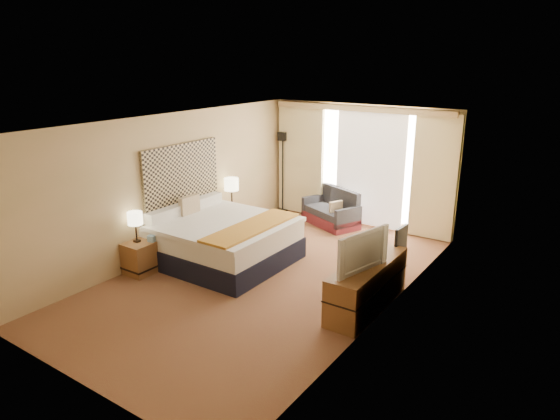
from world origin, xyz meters
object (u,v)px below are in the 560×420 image
Objects in this scene: nightstand_right at (234,219)px; television at (358,249)px; loveseat at (332,213)px; media_dresser at (367,285)px; bed at (222,240)px; lamp_left at (135,219)px; nightstand_left at (141,258)px; desk_chair at (393,257)px; floor_lamp at (283,156)px; lamp_right at (231,185)px.

television is at bearing -25.30° from nightstand_right.
television reaches higher than loveseat.
bed reaches higher than media_dresser.
media_dresser is 2.90m from bed.
media_dresser is at bearing 4.41° from television.
nightstand_left is at bearing 8.30° from lamp_left.
nightstand_right is at bearing 177.32° from desk_chair.
bed is 1.57× the size of loveseat.
loveseat reaches higher than media_dresser.
bed is (-2.89, 0.13, 0.05)m from media_dresser.
floor_lamp is (-0.84, 3.17, 0.93)m from bed.
loveseat is 0.76× the size of floor_lamp.
lamp_left is (-0.02, -4.36, -0.37)m from floor_lamp.
television reaches higher than nightstand_right.
media_dresser is at bearing -84.51° from desk_chair.
floor_lamp is 3.03× the size of lamp_right.
lamp_right is at bearing 90.38° from nightstand_left.
loveseat is at bearing 126.37° from media_dresser.
media_dresser is 3.40× the size of lamp_left.
loveseat is (0.66, 2.91, -0.14)m from bed.
desk_chair reaches higher than nightstand_left.
floor_lamp is 1.86× the size of television.
media_dresser is (3.70, -1.45, 0.07)m from nightstand_right.
desk_chair is (3.67, 2.07, 0.16)m from nightstand_left.
loveseat is at bearing 47.66° from lamp_right.
floor_lamp reaches higher than nightstand_right.
nightstand_left is at bearing -146.61° from desk_chair.
floor_lamp is at bearing 104.80° from bed.
loveseat is at bearing 47.20° from nightstand_right.
floor_lamp is 1.91× the size of desk_chair.
television is (3.65, 0.77, 0.72)m from nightstand_left.
nightstand_left is 1.00× the size of nightstand_right.
lamp_right is at bearing 178.02° from desk_chair.
nightstand_right is 1.55m from bed.
nightstand_left is 0.29× the size of floor_lamp.
lamp_left is at bearing -87.02° from loveseat.
nightstand_right is 0.24× the size of bed.
lamp_left reaches higher than nightstand_right.
loveseat is at bearing 141.61° from desk_chair.
lamp_left is (-3.73, -2.08, 0.52)m from desk_chair.
nightstand_left is 0.89× the size of lamp_right.
television reaches higher than lamp_right.
bed is at bearing -58.57° from nightstand_right.
nightstand_left is 0.55× the size of television.
media_dresser reaches higher than nightstand_right.
bed is at bearing 177.47° from media_dresser.
lamp_left is at bearing -91.25° from nightstand_right.
nightstand_right is 1.04× the size of lamp_left.
television is (2.84, -0.40, 0.59)m from bed.
floor_lamp reaches higher than bed.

